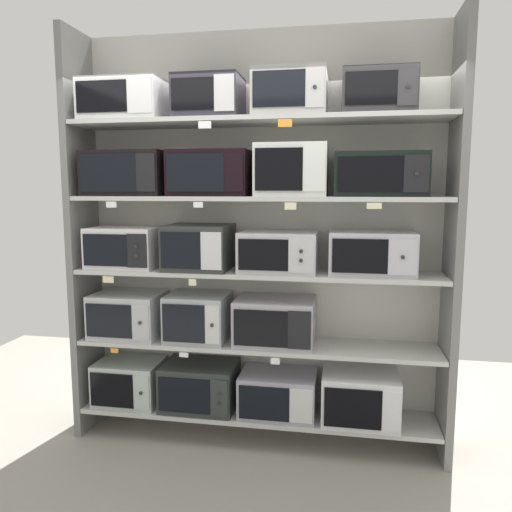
% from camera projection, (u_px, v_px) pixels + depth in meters
% --- Properties ---
extents(back_panel, '(2.68, 0.04, 2.86)m').
position_uv_depth(back_panel, '(261.00, 237.00, 3.58)').
color(back_panel, beige).
rests_on(back_panel, ground).
extents(upright_left, '(0.05, 0.41, 2.86)m').
position_uv_depth(upright_left, '(83.00, 237.00, 3.58)').
color(upright_left, slate).
rests_on(upright_left, ground).
extents(upright_right, '(0.05, 0.41, 2.86)m').
position_uv_depth(upright_right, '(453.00, 244.00, 3.14)').
color(upright_right, slate).
rests_on(upright_right, ground).
extents(shelf_0, '(2.48, 0.41, 0.03)m').
position_uv_depth(shelf_0, '(256.00, 413.00, 3.53)').
color(shelf_0, beige).
rests_on(shelf_0, ground).
extents(microwave_0, '(0.47, 0.38, 0.31)m').
position_uv_depth(microwave_0, '(130.00, 381.00, 3.66)').
color(microwave_0, '#B0BEB7').
rests_on(microwave_0, shelf_0).
extents(microwave_1, '(0.52, 0.40, 0.32)m').
position_uv_depth(microwave_1, '(200.00, 385.00, 3.57)').
color(microwave_1, '#2B302E').
rests_on(microwave_1, shelf_0).
extents(microwave_2, '(0.52, 0.38, 0.29)m').
position_uv_depth(microwave_2, '(278.00, 393.00, 3.47)').
color(microwave_2, '#9E99AA').
rests_on(microwave_2, shelf_0).
extents(microwave_3, '(0.51, 0.43, 0.33)m').
position_uv_depth(microwave_3, '(360.00, 396.00, 3.37)').
color(microwave_3, silver).
rests_on(microwave_3, shelf_0).
extents(shelf_1, '(2.48, 0.41, 0.03)m').
position_uv_depth(shelf_1, '(256.00, 344.00, 3.46)').
color(shelf_1, beige).
extents(microwave_4, '(0.49, 0.41, 0.31)m').
position_uv_depth(microwave_4, '(129.00, 314.00, 3.59)').
color(microwave_4, '#B1B4B8').
rests_on(microwave_4, shelf_1).
extents(microwave_5, '(0.42, 0.39, 0.32)m').
position_uv_depth(microwave_5, '(198.00, 317.00, 3.50)').
color(microwave_5, '#9CA4A5').
rests_on(microwave_5, shelf_1).
extents(microwave_6, '(0.54, 0.40, 0.31)m').
position_uv_depth(microwave_6, '(275.00, 321.00, 3.41)').
color(microwave_6, '#A19AA4').
rests_on(microwave_6, shelf_1).
extents(price_tag_0, '(0.06, 0.00, 0.03)m').
position_uv_depth(price_tag_0, '(114.00, 351.00, 3.43)').
color(price_tag_0, orange).
extents(price_tag_1, '(0.06, 0.00, 0.03)m').
position_uv_depth(price_tag_1, '(184.00, 355.00, 3.34)').
color(price_tag_1, white).
extents(price_tag_2, '(0.06, 0.00, 0.04)m').
position_uv_depth(price_tag_2, '(275.00, 361.00, 3.23)').
color(price_tag_2, white).
extents(shelf_2, '(2.48, 0.41, 0.03)m').
position_uv_depth(shelf_2, '(256.00, 273.00, 3.39)').
color(shelf_2, beige).
extents(microwave_7, '(0.48, 0.40, 0.28)m').
position_uv_depth(microwave_7, '(126.00, 247.00, 3.53)').
color(microwave_7, silver).
rests_on(microwave_7, shelf_2).
extents(microwave_8, '(0.44, 0.42, 0.31)m').
position_uv_depth(microwave_8, '(199.00, 247.00, 3.43)').
color(microwave_8, '#2F312F').
rests_on(microwave_8, shelf_2).
extents(microwave_9, '(0.52, 0.39, 0.27)m').
position_uv_depth(microwave_9, '(279.00, 252.00, 3.34)').
color(microwave_9, '#BDBABF').
rests_on(microwave_9, shelf_2).
extents(microwave_10, '(0.55, 0.36, 0.28)m').
position_uv_depth(microwave_10, '(372.00, 253.00, 3.23)').
color(microwave_10, '#BAB5C2').
rests_on(microwave_10, shelf_2).
extents(price_tag_3, '(0.08, 0.00, 0.04)m').
position_uv_depth(price_tag_3, '(108.00, 280.00, 3.36)').
color(price_tag_3, beige).
extents(price_tag_4, '(0.05, 0.00, 0.04)m').
position_uv_depth(price_tag_4, '(193.00, 282.00, 3.26)').
color(price_tag_4, beige).
extents(shelf_3, '(2.48, 0.41, 0.03)m').
position_uv_depth(shelf_3, '(256.00, 198.00, 3.32)').
color(shelf_3, beige).
extents(microwave_11, '(0.56, 0.40, 0.31)m').
position_uv_depth(microwave_11, '(129.00, 174.00, 3.45)').
color(microwave_11, black).
rests_on(microwave_11, shelf_3).
extents(microwave_12, '(0.54, 0.38, 0.30)m').
position_uv_depth(microwave_12, '(211.00, 173.00, 3.35)').
color(microwave_12, black).
rests_on(microwave_12, shelf_3).
extents(microwave_13, '(0.47, 0.35, 0.34)m').
position_uv_depth(microwave_13, '(292.00, 170.00, 3.25)').
color(microwave_13, silver).
rests_on(microwave_13, shelf_3).
extents(microwave_14, '(0.57, 0.37, 0.28)m').
position_uv_depth(microwave_14, '(380.00, 175.00, 3.16)').
color(microwave_14, black).
rests_on(microwave_14, shelf_3).
extents(price_tag_5, '(0.07, 0.00, 0.04)m').
position_uv_depth(price_tag_5, '(111.00, 205.00, 3.29)').
color(price_tag_5, white).
extents(price_tag_6, '(0.06, 0.00, 0.04)m').
position_uv_depth(price_tag_6, '(198.00, 205.00, 3.18)').
color(price_tag_6, white).
extents(price_tag_7, '(0.07, 0.00, 0.04)m').
position_uv_depth(price_tag_7, '(291.00, 206.00, 3.08)').
color(price_tag_7, beige).
extents(price_tag_8, '(0.09, 0.00, 0.04)m').
position_uv_depth(price_tag_8, '(374.00, 206.00, 2.99)').
color(price_tag_8, beige).
extents(shelf_4, '(2.48, 0.41, 0.03)m').
position_uv_depth(shelf_4, '(256.00, 121.00, 3.25)').
color(shelf_4, beige).
extents(microwave_15, '(0.55, 0.40, 0.27)m').
position_uv_depth(microwave_15, '(126.00, 101.00, 3.39)').
color(microwave_15, silver).
rests_on(microwave_15, shelf_4).
extents(microwave_16, '(0.44, 0.35, 0.28)m').
position_uv_depth(microwave_16, '(209.00, 98.00, 3.28)').
color(microwave_16, '#322E3A').
rests_on(microwave_16, shelf_4).
extents(microwave_17, '(0.46, 0.42, 0.29)m').
position_uv_depth(microwave_17, '(291.00, 94.00, 3.19)').
color(microwave_17, '#BDBAB6').
rests_on(microwave_17, shelf_4).
extents(microwave_18, '(0.44, 0.39, 0.27)m').
position_uv_depth(microwave_18, '(378.00, 93.00, 3.09)').
color(microwave_18, '#333133').
rests_on(microwave_18, shelf_4).
extents(price_tag_9, '(0.08, 0.00, 0.05)m').
position_uv_depth(price_tag_9, '(205.00, 125.00, 3.11)').
color(price_tag_9, white).
extents(price_tag_10, '(0.09, 0.00, 0.05)m').
position_uv_depth(price_tag_10, '(285.00, 123.00, 3.02)').
color(price_tag_10, orange).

